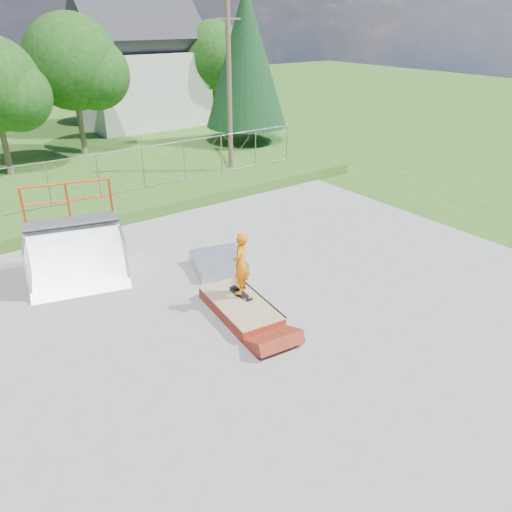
% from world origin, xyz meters
% --- Properties ---
extents(ground, '(120.00, 120.00, 0.00)m').
position_xyz_m(ground, '(0.00, 0.00, 0.00)').
color(ground, '#2A601B').
rests_on(ground, ground).
extents(concrete_pad, '(20.00, 16.00, 0.04)m').
position_xyz_m(concrete_pad, '(0.00, 0.00, 0.02)').
color(concrete_pad, gray).
rests_on(concrete_pad, ground).
extents(grass_berm, '(24.00, 3.00, 0.50)m').
position_xyz_m(grass_berm, '(0.00, 9.50, 0.25)').
color(grass_berm, '#2A601B').
rests_on(grass_berm, ground).
extents(grind_box, '(1.55, 2.77, 0.39)m').
position_xyz_m(grind_box, '(0.01, 0.20, 0.20)').
color(grind_box, maroon).
rests_on(grind_box, concrete_pad).
extents(quarter_pipe, '(3.30, 3.00, 2.78)m').
position_xyz_m(quarter_pipe, '(-2.87, 4.67, 1.39)').
color(quarter_pipe, '#9FA1A7').
rests_on(quarter_pipe, concrete_pad).
extents(flat_bank_ramp, '(1.96, 2.03, 0.48)m').
position_xyz_m(flat_bank_ramp, '(0.92, 2.71, 0.24)').
color(flat_bank_ramp, '#9FA1A7').
rests_on(flat_bank_ramp, concrete_pad).
extents(skateboard, '(0.30, 0.81, 0.13)m').
position_xyz_m(skateboard, '(0.23, 0.46, 0.44)').
color(skateboard, black).
rests_on(skateboard, grind_box).
extents(skater, '(0.76, 0.72, 1.74)m').
position_xyz_m(skater, '(0.23, 0.46, 1.31)').
color(skater, orange).
rests_on(skater, grind_box).
extents(chain_link_fence, '(20.00, 0.06, 1.80)m').
position_xyz_m(chain_link_fence, '(0.00, 10.50, 1.40)').
color(chain_link_fence, gray).
rests_on(chain_link_fence, grass_berm).
extents(gable_house, '(8.40, 6.08, 8.94)m').
position_xyz_m(gable_house, '(9.00, 26.00, 3.84)').
color(gable_house, beige).
rests_on(gable_house, ground).
extents(utility_pole, '(0.24, 0.24, 8.00)m').
position_xyz_m(utility_pole, '(7.50, 12.00, 4.00)').
color(utility_pole, brown).
rests_on(utility_pole, ground).
extents(tree_center, '(5.44, 5.12, 7.60)m').
position_xyz_m(tree_center, '(2.78, 19.81, 4.85)').
color(tree_center, brown).
rests_on(tree_center, ground).
extents(tree_right_far, '(5.10, 4.80, 7.12)m').
position_xyz_m(tree_right_far, '(14.27, 23.82, 4.54)').
color(tree_right_far, brown).
rests_on(tree_right_far, ground).
extents(tree_back_mid, '(4.08, 3.84, 5.70)m').
position_xyz_m(tree_back_mid, '(5.21, 27.86, 3.63)').
color(tree_back_mid, brown).
rests_on(tree_back_mid, ground).
extents(conifer_tree, '(5.04, 5.04, 9.10)m').
position_xyz_m(conifer_tree, '(12.00, 17.00, 5.05)').
color(conifer_tree, brown).
rests_on(conifer_tree, ground).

